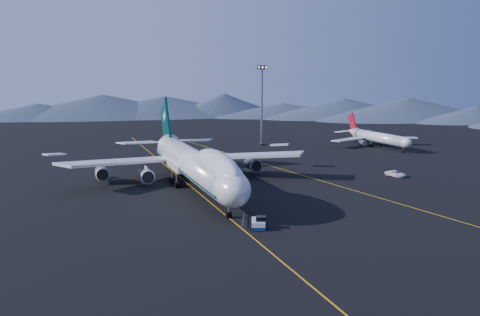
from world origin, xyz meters
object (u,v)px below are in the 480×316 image
object	(u,v)px
boeing_747	(193,163)
pushback_tug	(258,224)
second_jet	(376,137)
service_van	(396,174)
floodlight_mast	(262,105)

from	to	relation	value
boeing_747	pushback_tug	size ratio (longest dim) A/B	13.95
second_jet	service_van	size ratio (longest dim) A/B	7.33
service_van	floodlight_mast	size ratio (longest dim) A/B	0.19
pushback_tug	floodlight_mast	xyz separation A→B (m)	(39.86, 103.81, 14.11)
floodlight_mast	boeing_747	bearing A→B (deg)	-121.48
floodlight_mast	service_van	bearing A→B (deg)	-82.74
boeing_747	service_van	xyz separation A→B (m)	(51.79, -1.71, -5.05)
second_jet	pushback_tug	bearing A→B (deg)	-156.47
pushback_tug	second_jet	xyz separation A→B (m)	(77.15, 85.32, 2.83)
pushback_tug	service_van	world-z (taller)	pushback_tug
pushback_tug	floodlight_mast	size ratio (longest dim) A/B	0.18
boeing_747	pushback_tug	xyz separation A→B (m)	(2.83, -34.09, -5.17)
boeing_747	service_van	distance (m)	52.06
second_jet	floodlight_mast	world-z (taller)	floodlight_mast
boeing_747	pushback_tug	world-z (taller)	boeing_747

